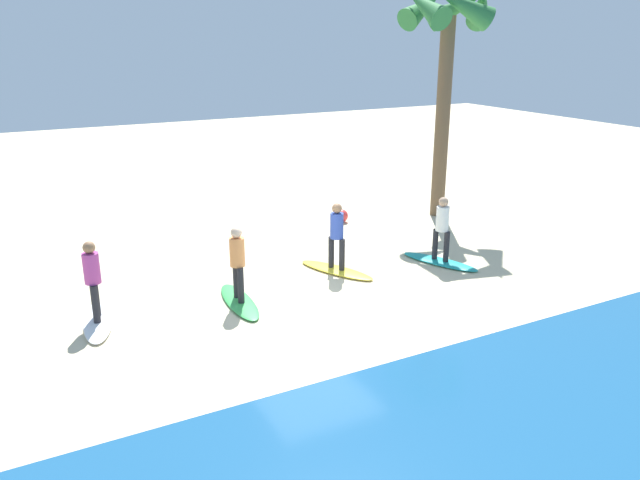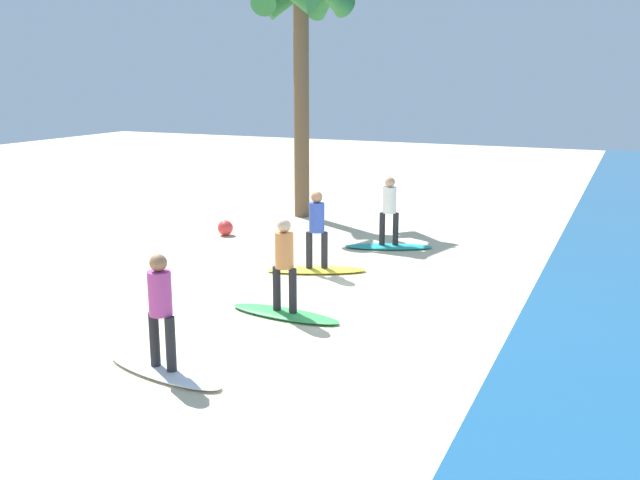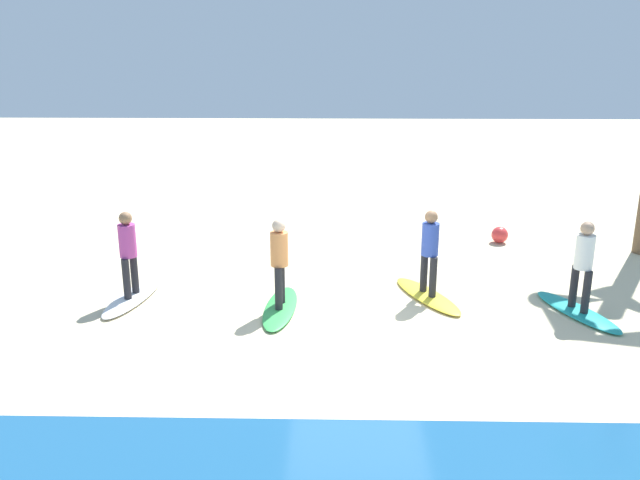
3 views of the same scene
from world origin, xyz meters
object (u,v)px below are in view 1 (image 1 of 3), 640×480
object	(u,v)px
surfboard_teal	(440,262)
surfboard_white	(98,321)
palm_tree	(448,31)
surfboard_yellow	(336,270)
surfer_yellow	(337,231)
surfer_green	(237,258)
surfer_white	(92,275)
surfer_teal	(442,224)
beach_ball	(342,216)
surfboard_green	(239,301)

from	to	relation	value
surfboard_teal	surfboard_white	bearing A→B (deg)	-115.40
palm_tree	surfboard_yellow	bearing A→B (deg)	28.56
surfboard_teal	surfer_yellow	distance (m)	2.88
surfer_green	surfer_white	size ratio (longest dim) A/B	1.00
palm_tree	surfer_teal	bearing A→B (deg)	52.93
surfer_white	surfboard_white	bearing A→B (deg)	0.00
surfer_white	palm_tree	bearing A→B (deg)	-164.12
surfboard_yellow	beach_ball	world-z (taller)	beach_ball
beach_ball	palm_tree	bearing A→B (deg)	167.26
surfboard_yellow	beach_ball	distance (m)	4.24
surfboard_yellow	palm_tree	xyz separation A→B (m)	(-5.34, -2.91, 5.56)
surfboard_yellow	surfer_white	world-z (taller)	surfer_white
surfer_teal	surfboard_green	size ratio (longest dim) A/B	0.78
surfboard_yellow	surfboard_green	bearing A→B (deg)	-101.25
surfboard_yellow	surfer_green	bearing A→B (deg)	-101.25
surfer_teal	surfer_white	distance (m)	8.26
surfboard_green	surfer_teal	bearing A→B (deg)	93.28
surfboard_green	surfboard_white	world-z (taller)	same
surfboard_teal	surfer_white	xyz separation A→B (m)	(8.24, -0.49, 0.99)
surfer_yellow	palm_tree	bearing A→B (deg)	-151.44
surfboard_yellow	surfer_teal	bearing A→B (deg)	50.35
surfboard_teal	surfboard_yellow	distance (m)	2.71
surfer_yellow	surfer_green	world-z (taller)	same
palm_tree	beach_ball	bearing A→B (deg)	-12.74
surfer_yellow	surfer_green	distance (m)	2.85
surfboard_teal	surfboard_green	size ratio (longest dim) A/B	1.00
surfer_white	beach_ball	world-z (taller)	surfer_white
surfboard_teal	palm_tree	bearing A→B (deg)	120.94
surfboard_green	surfer_yellow	bearing A→B (deg)	107.10
surfer_teal	surfboard_white	world-z (taller)	surfer_teal
surfer_teal	surfboard_yellow	world-z (taller)	surfer_teal
palm_tree	beach_ball	distance (m)	6.29
surfboard_white	surfer_green	bearing A→B (deg)	91.69
beach_ball	surfer_teal	bearing A→B (deg)	95.25
surfboard_white	surfer_white	distance (m)	0.99
surfer_yellow	palm_tree	world-z (taller)	palm_tree
surfer_green	beach_ball	xyz separation A→B (m)	(-4.99, -4.27, -0.84)
surfer_teal	beach_ball	distance (m)	4.42
surfer_yellow	surfer_white	size ratio (longest dim) A/B	1.00
surfboard_green	surfboard_white	size ratio (longest dim) A/B	1.00
surfboard_green	palm_tree	size ratio (longest dim) A/B	0.30
surfboard_teal	surfer_green	xyz separation A→B (m)	(5.39, -0.05, 0.99)
surfboard_green	surfer_green	distance (m)	0.99
surfer_yellow	surfboard_white	size ratio (longest dim) A/B	0.78
surfer_teal	beach_ball	xyz separation A→B (m)	(0.40, -4.32, -0.84)
beach_ball	surfboard_teal	bearing A→B (deg)	95.25
surfer_teal	surfer_white	xyz separation A→B (m)	(8.24, -0.49, 0.00)
surfer_teal	surfer_white	size ratio (longest dim) A/B	1.00
surfboard_white	beach_ball	size ratio (longest dim) A/B	5.28
surfer_teal	surfboard_yellow	size ratio (longest dim) A/B	0.78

